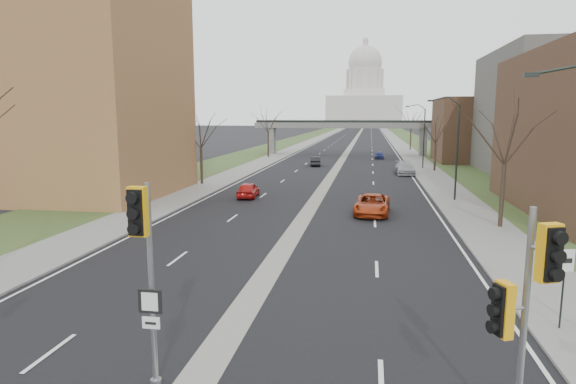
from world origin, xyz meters
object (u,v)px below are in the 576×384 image
(car_left_near, at_px, (248,190))
(car_right_far, at_px, (379,155))
(signal_pole_median, at_px, (144,251))
(signal_pole_right, at_px, (525,297))
(car_right_near, at_px, (372,204))
(car_left_far, at_px, (315,161))
(car_right_mid, at_px, (405,168))
(speed_limit_sign, at_px, (564,274))

(car_left_near, xyz_separation_m, car_right_far, (12.24, 42.38, -0.06))
(signal_pole_median, bearing_deg, signal_pole_right, -5.22)
(signal_pole_median, relative_size, car_right_near, 1.04)
(car_left_near, bearing_deg, signal_pole_median, 95.32)
(car_right_near, bearing_deg, car_left_far, 106.92)
(signal_pole_right, height_order, car_right_mid, signal_pole_right)
(signal_pole_right, xyz_separation_m, car_right_mid, (1.12, 51.04, -2.74))
(car_left_far, bearing_deg, car_right_mid, 137.21)
(speed_limit_sign, height_order, car_right_far, speed_limit_sign)
(speed_limit_sign, bearing_deg, car_left_near, 110.29)
(signal_pole_right, distance_m, car_left_far, 60.67)
(car_left_near, distance_m, car_right_near, 12.32)
(signal_pole_median, bearing_deg, car_right_mid, 78.80)
(signal_pole_median, height_order, car_right_mid, signal_pole_median)
(signal_pole_median, height_order, car_right_near, signal_pole_median)
(car_left_near, relative_size, car_right_mid, 0.76)
(car_left_far, distance_m, car_right_near, 35.13)
(speed_limit_sign, distance_m, car_right_near, 19.90)
(signal_pole_median, relative_size, speed_limit_sign, 2.02)
(signal_pole_right, distance_m, car_left_near, 34.20)
(signal_pole_right, relative_size, car_left_near, 1.33)
(signal_pole_right, xyz_separation_m, car_right_near, (-2.96, 25.41, -2.77))
(car_left_far, height_order, car_right_mid, car_right_mid)
(signal_pole_right, height_order, car_right_near, signal_pole_right)
(car_right_far, bearing_deg, car_right_mid, -82.93)
(signal_pole_right, distance_m, car_right_near, 25.73)
(signal_pole_right, bearing_deg, speed_limit_sign, 41.53)
(car_right_near, distance_m, car_right_far, 48.13)
(speed_limit_sign, xyz_separation_m, car_right_mid, (-2.13, 44.49, -1.23))
(car_left_far, relative_size, car_right_near, 0.76)
(signal_pole_median, height_order, car_right_far, signal_pole_median)
(car_left_near, relative_size, car_right_near, 0.76)
(signal_pole_median, bearing_deg, car_right_far, 84.31)
(speed_limit_sign, distance_m, car_right_far, 67.16)
(car_left_far, xyz_separation_m, car_right_far, (9.44, 13.93, -0.05))
(car_right_near, relative_size, car_right_far, 1.46)
(signal_pole_median, distance_m, car_left_near, 30.95)
(car_right_mid, bearing_deg, car_left_far, 142.79)
(signal_pole_right, distance_m, car_right_mid, 51.12)
(car_left_near, height_order, car_left_far, car_left_near)
(car_right_mid, bearing_deg, signal_pole_median, -103.25)
(car_left_far, bearing_deg, signal_pole_median, 84.54)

